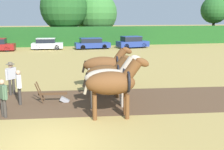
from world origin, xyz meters
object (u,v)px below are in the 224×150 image
object	(u,v)px
farmer_onlooker_right	(11,76)
farmer_beside_team	(105,67)
tree_right	(214,10)
parked_car_center_right	(92,44)
draft_horse_lead_right	(110,77)
tree_center	(64,8)
plow	(56,96)
draft_horse_lead_left	(113,83)
parked_car_center	(47,44)
draft_horse_trail_right	(105,65)
parked_car_right	(132,42)
farmer_onlooker_left	(3,96)
tree_center_right	(96,13)
draft_horse_trail_left	(107,73)
farmer_at_plow	(19,84)

from	to	relation	value
farmer_onlooker_right	farmer_beside_team	bearing A→B (deg)	67.76
tree_right	parked_car_center_right	size ratio (longest dim) A/B	1.62
draft_horse_lead_right	tree_center	bearing A→B (deg)	97.64
tree_right	plow	size ratio (longest dim) A/B	4.50
draft_horse_lead_left	parked_car_center	world-z (taller)	draft_horse_lead_left
draft_horse_lead_left	draft_horse_trail_right	xyz separation A→B (m)	(0.48, 4.58, -0.03)
parked_car_center	parked_car_right	world-z (taller)	parked_car_right
farmer_onlooker_left	tree_center_right	bearing A→B (deg)	42.25
farmer_beside_team	parked_car_right	size ratio (longest dim) A/B	0.36
farmer_onlooker_right	draft_horse_trail_left	bearing A→B (deg)	28.95
farmer_beside_team	parked_car_center	xyz separation A→B (m)	(-4.08, 18.86, -0.21)
tree_right	parked_car_right	distance (m)	18.40
tree_right	plow	world-z (taller)	tree_right
parked_car_center	tree_right	bearing A→B (deg)	18.07
tree_center	draft_horse_trail_left	world-z (taller)	tree_center
draft_horse_trail_right	farmer_beside_team	distance (m)	2.32
tree_center_right	farmer_onlooker_left	distance (m)	35.36
draft_horse_lead_right	farmer_at_plow	world-z (taller)	draft_horse_lead_right
tree_center	farmer_onlooker_left	distance (m)	32.09
draft_horse_lead_left	plow	size ratio (longest dim) A/B	1.69
tree_center	draft_horse_lead_left	xyz separation A→B (m)	(0.70, -32.47, -3.90)
tree_center	draft_horse_lead_left	size ratio (longest dim) A/B	3.19
plow	parked_car_center	size ratio (longest dim) A/B	0.41
tree_center	draft_horse_lead_left	world-z (taller)	tree_center
farmer_beside_team	parked_car_right	distance (m)	19.59
draft_horse_lead_right	parked_car_center_right	bearing A→B (deg)	90.51
farmer_at_plow	parked_car_center_right	size ratio (longest dim) A/B	0.37
draft_horse_trail_left	farmer_beside_team	xyz separation A→B (m)	(0.54, 3.74, -0.37)
farmer_onlooker_right	parked_car_right	world-z (taller)	farmer_onlooker_right
tree_center	plow	world-z (taller)	tree_center
tree_right	farmer_at_plow	xyz separation A→B (m)	(-28.13, -29.94, -4.18)
draft_horse_lead_left	farmer_onlooker_left	bearing A→B (deg)	174.55
draft_horse_trail_right	farmer_at_plow	size ratio (longest dim) A/B	1.75
tree_center	tree_center_right	xyz separation A→B (m)	(5.11, 2.46, -0.77)
draft_horse_trail_right	farmer_at_plow	distance (m)	4.96
draft_horse_trail_left	tree_right	bearing A→B (deg)	57.17
tree_center_right	farmer_beside_team	xyz separation A→B (m)	(-3.55, -28.13, -3.71)
parked_car_center_right	parked_car_right	bearing A→B (deg)	-3.67
draft_horse_lead_left	farmer_beside_team	bearing A→B (deg)	88.82
draft_horse_trail_right	parked_car_right	world-z (taller)	draft_horse_trail_right
draft_horse_lead_left	farmer_onlooker_right	bearing A→B (deg)	142.35
farmer_at_plow	draft_horse_trail_right	bearing A→B (deg)	11.89
tree_center_right	draft_horse_lead_right	size ratio (longest dim) A/B	2.81
tree_center	parked_car_right	bearing A→B (deg)	-40.80
tree_center_right	parked_car_center_right	size ratio (longest dim) A/B	1.77
tree_center_right	parked_car_right	xyz separation A→B (m)	(3.43, -9.83, -3.86)
draft_horse_lead_left	draft_horse_lead_right	world-z (taller)	draft_horse_lead_left
parked_car_center	parked_car_center_right	xyz separation A→B (m)	(5.67, -0.58, 0.00)
plow	parked_car_center_right	xyz separation A→B (m)	(4.81, 22.51, 0.37)
parked_car_right	draft_horse_lead_right	bearing A→B (deg)	-118.41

